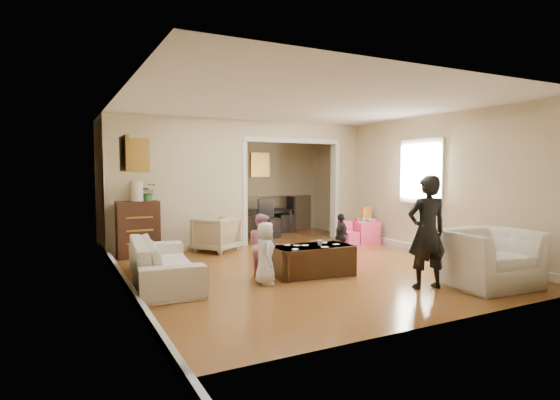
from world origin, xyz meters
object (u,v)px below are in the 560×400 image
coffee_cup (320,243)px  cyan_cup (363,220)px  dresser (138,229)px  dining_table (258,222)px  child_toddler (341,237)px  adult_person (427,232)px  play_table (365,232)px  coffee_table (312,260)px  child_kneel_a (265,253)px  armchair_back (216,234)px  child_kneel_b (262,245)px  table_lamp (137,191)px  armchair_front (486,258)px  sofa (164,261)px

coffee_cup → cyan_cup: bearing=40.2°
dresser → dining_table: dresser is taller
cyan_cup → child_toddler: (-1.36, -1.15, -0.11)m
adult_person → play_table: bearing=-101.5°
coffee_table → child_toddler: child_toddler is taller
play_table → dining_table: bearing=123.4°
child_kneel_a → coffee_table: bearing=-62.5°
armchair_back → child_kneel_b: child_kneel_b is taller
table_lamp → cyan_cup: table_lamp is taller
armchair_back → child_toddler: child_toddler is taller
armchair_back → coffee_table: size_ratio=0.62×
cyan_cup → armchair_back: bearing=169.0°
table_lamp → child_toddler: bearing=-31.0°
armchair_front → cyan_cup: (0.60, 3.50, 0.13)m
play_table → adult_person: bearing=-115.1°
coffee_cup → play_table: (2.41, 2.00, -0.25)m
table_lamp → adult_person: 5.03m
child_kneel_b → child_toddler: 1.81m
coffee_cup → cyan_cup: 3.03m
armchair_back → cyan_cup: bearing=133.9°
armchair_front → dresser: 5.76m
dresser → table_lamp: 0.69m
cyan_cup → child_kneel_b: (-3.11, -1.60, -0.05)m
dresser → child_kneel_a: 3.05m
child_kneel_b → child_kneel_a: bearing=149.1°
adult_person → armchair_front: bearing=175.8°
armchair_back → child_kneel_b: size_ratio=0.79×
dresser → child_toddler: dresser is taller
play_table → child_kneel_a: (-3.36, -2.10, 0.19)m
armchair_back → play_table: 3.22m
armchair_front → dining_table: size_ratio=0.70×
child_kneel_a → child_kneel_b: child_kneel_b is taller
coffee_cup → play_table: 3.15m
coffee_table → cyan_cup: bearing=38.3°
table_lamp → coffee_table: (2.10, -2.64, -0.97)m
table_lamp → dining_table: 3.61m
sofa → child_kneel_b: (1.39, -0.25, 0.16)m
adult_person → coffee_table: bearing=-40.2°
armchair_front → child_kneel_b: bearing=147.9°
play_table → child_kneel_a: size_ratio=0.57×
adult_person → child_toddler: bearing=-78.5°
dining_table → armchair_back: bearing=-145.9°
play_table → child_toddler: 1.90m
sofa → cyan_cup: sofa is taller
dresser → table_lamp: size_ratio=2.83×
coffee_cup → child_kneel_b: bearing=156.4°
coffee_table → cyan_cup: size_ratio=14.85×
play_table → child_kneel_b: 3.62m
armchair_back → play_table: armchair_back is taller
table_lamp → adult_person: size_ratio=0.24×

